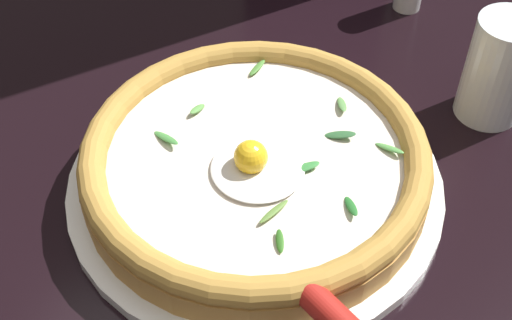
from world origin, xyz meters
The scene contains 4 objects.
ground_plane centered at (0.00, 0.00, -0.01)m, with size 2.40×2.40×0.03m, color black.
pizza_plate centered at (0.01, 0.00, 0.01)m, with size 0.33×0.33×0.01m, color white.
pizza centered at (0.01, 0.00, 0.03)m, with size 0.30×0.30×0.06m.
drinking_glass centered at (0.22, 0.15, 0.04)m, with size 0.06×0.06×0.11m.
Camera 1 is at (0.10, -0.39, 0.46)m, focal length 47.53 mm.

